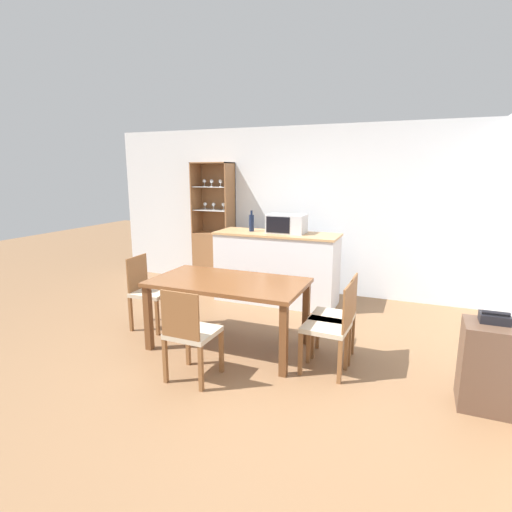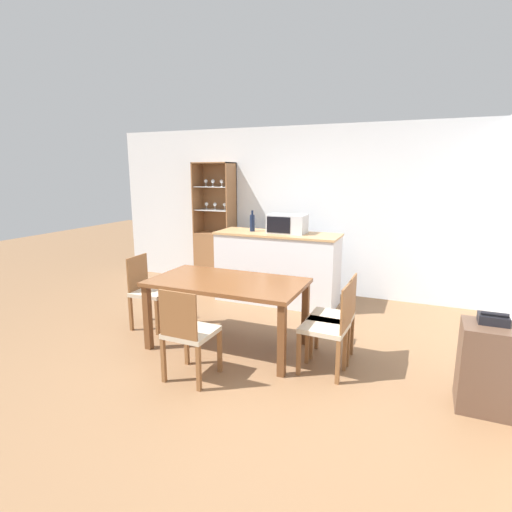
{
  "view_description": "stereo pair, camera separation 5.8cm",
  "coord_description": "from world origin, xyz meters",
  "px_view_note": "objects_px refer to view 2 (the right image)",
  "views": [
    {
      "loc": [
        1.62,
        -3.41,
        1.88
      ],
      "look_at": [
        -0.22,
        1.07,
        0.84
      ],
      "focal_mm": 28.0,
      "sensor_mm": 36.0,
      "label": 1
    },
    {
      "loc": [
        1.68,
        -3.39,
        1.88
      ],
      "look_at": [
        -0.22,
        1.07,
        0.84
      ],
      "focal_mm": 28.0,
      "sensor_mm": 36.0,
      "label": 2
    }
  ],
  "objects_px": {
    "wine_bottle": "(252,223)",
    "telephone": "(493,319)",
    "dining_chair_side_right_far": "(335,317)",
    "dining_table": "(227,289)",
    "microwave": "(287,224)",
    "side_cabinet": "(495,369)",
    "dining_chair_head_near": "(189,333)",
    "dining_chair_side_left_far": "(149,291)",
    "dining_chair_side_right_near": "(329,327)",
    "display_cabinet": "(216,248)"
  },
  "relations": [
    {
      "from": "dining_chair_side_right_near",
      "to": "dining_chair_head_near",
      "type": "bearing_deg",
      "value": 122.05
    },
    {
      "from": "display_cabinet",
      "to": "wine_bottle",
      "type": "bearing_deg",
      "value": -30.0
    },
    {
      "from": "dining_chair_side_right_near",
      "to": "side_cabinet",
      "type": "bearing_deg",
      "value": -91.53
    },
    {
      "from": "dining_table",
      "to": "wine_bottle",
      "type": "bearing_deg",
      "value": 104.53
    },
    {
      "from": "telephone",
      "to": "dining_chair_side_right_near",
      "type": "bearing_deg",
      "value": 177.56
    },
    {
      "from": "dining_table",
      "to": "telephone",
      "type": "relative_size",
      "value": 7.58
    },
    {
      "from": "microwave",
      "to": "dining_chair_side_left_far",
      "type": "bearing_deg",
      "value": -128.2
    },
    {
      "from": "dining_chair_side_right_near",
      "to": "dining_chair_head_near",
      "type": "distance_m",
      "value": 1.3
    },
    {
      "from": "dining_chair_side_right_near",
      "to": "dining_chair_side_left_far",
      "type": "distance_m",
      "value": 2.29
    },
    {
      "from": "dining_chair_head_near",
      "to": "microwave",
      "type": "height_order",
      "value": "microwave"
    },
    {
      "from": "display_cabinet",
      "to": "dining_chair_side_right_far",
      "type": "height_order",
      "value": "display_cabinet"
    },
    {
      "from": "telephone",
      "to": "dining_chair_side_right_far",
      "type": "bearing_deg",
      "value": 165.87
    },
    {
      "from": "dining_table",
      "to": "dining_chair_side_left_far",
      "type": "height_order",
      "value": "dining_chair_side_left_far"
    },
    {
      "from": "dining_chair_side_right_far",
      "to": "telephone",
      "type": "xyz_separation_m",
      "value": [
        1.3,
        -0.33,
        0.29
      ]
    },
    {
      "from": "dining_table",
      "to": "side_cabinet",
      "type": "bearing_deg",
      "value": -5.59
    },
    {
      "from": "side_cabinet",
      "to": "dining_chair_side_right_far",
      "type": "bearing_deg",
      "value": 164.35
    },
    {
      "from": "dining_table",
      "to": "dining_chair_side_right_far",
      "type": "height_order",
      "value": "dining_chair_side_right_far"
    },
    {
      "from": "microwave",
      "to": "telephone",
      "type": "distance_m",
      "value": 3.03
    },
    {
      "from": "microwave",
      "to": "side_cabinet",
      "type": "height_order",
      "value": "microwave"
    },
    {
      "from": "dining_chair_head_near",
      "to": "dining_chair_side_right_far",
      "type": "bearing_deg",
      "value": 39.61
    },
    {
      "from": "microwave",
      "to": "wine_bottle",
      "type": "xyz_separation_m",
      "value": [
        -0.52,
        -0.03,
        -0.01
      ]
    },
    {
      "from": "dining_chair_side_left_far",
      "to": "telephone",
      "type": "bearing_deg",
      "value": 82.63
    },
    {
      "from": "microwave",
      "to": "dining_chair_side_right_near",
      "type": "bearing_deg",
      "value": -60.37
    },
    {
      "from": "dining_chair_side_right_far",
      "to": "dining_chair_side_left_far",
      "type": "height_order",
      "value": "same"
    },
    {
      "from": "dining_chair_side_right_far",
      "to": "wine_bottle",
      "type": "height_order",
      "value": "wine_bottle"
    },
    {
      "from": "side_cabinet",
      "to": "microwave",
      "type": "bearing_deg",
      "value": 140.97
    },
    {
      "from": "dining_table",
      "to": "dining_chair_head_near",
      "type": "xyz_separation_m",
      "value": [
        -0.0,
        -0.77,
        -0.2
      ]
    },
    {
      "from": "dining_chair_side_right_near",
      "to": "telephone",
      "type": "bearing_deg",
      "value": -89.48
    },
    {
      "from": "dining_chair_head_near",
      "to": "dining_chair_side_right_near",
      "type": "bearing_deg",
      "value": 30.19
    },
    {
      "from": "dining_table",
      "to": "dining_chair_head_near",
      "type": "distance_m",
      "value": 0.79
    },
    {
      "from": "dining_chair_side_right_far",
      "to": "microwave",
      "type": "distance_m",
      "value": 2.0
    },
    {
      "from": "wine_bottle",
      "to": "telephone",
      "type": "height_order",
      "value": "wine_bottle"
    },
    {
      "from": "dining_chair_side_right_far",
      "to": "dining_chair_side_right_near",
      "type": "height_order",
      "value": "same"
    },
    {
      "from": "dining_table",
      "to": "telephone",
      "type": "bearing_deg",
      "value": -4.52
    },
    {
      "from": "dining_chair_head_near",
      "to": "dining_chair_side_left_far",
      "type": "bearing_deg",
      "value": 142.61
    },
    {
      "from": "dining_chair_head_near",
      "to": "microwave",
      "type": "distance_m",
      "value": 2.56
    },
    {
      "from": "dining_table",
      "to": "microwave",
      "type": "xyz_separation_m",
      "value": [
        0.09,
        1.69,
        0.49
      ]
    },
    {
      "from": "dining_chair_side_right_far",
      "to": "display_cabinet",
      "type": "bearing_deg",
      "value": 50.62
    },
    {
      "from": "dining_table",
      "to": "wine_bottle",
      "type": "relative_size",
      "value": 5.36
    },
    {
      "from": "microwave",
      "to": "dining_chair_head_near",
      "type": "bearing_deg",
      "value": -92.19
    },
    {
      "from": "display_cabinet",
      "to": "microwave",
      "type": "bearing_deg",
      "value": -18.83
    },
    {
      "from": "dining_table",
      "to": "microwave",
      "type": "relative_size",
      "value": 3.07
    },
    {
      "from": "dining_chair_head_near",
      "to": "telephone",
      "type": "xyz_separation_m",
      "value": [
        2.43,
        0.58,
        0.29
      ]
    },
    {
      "from": "dining_chair_side_right_near",
      "to": "side_cabinet",
      "type": "relative_size",
      "value": 1.25
    },
    {
      "from": "display_cabinet",
      "to": "dining_chair_side_left_far",
      "type": "height_order",
      "value": "display_cabinet"
    },
    {
      "from": "display_cabinet",
      "to": "dining_chair_head_near",
      "type": "bearing_deg",
      "value": -65.71
    },
    {
      "from": "dining_chair_head_near",
      "to": "telephone",
      "type": "relative_size",
      "value": 4.08
    },
    {
      "from": "dining_chair_side_right_far",
      "to": "dining_chair_side_left_far",
      "type": "xyz_separation_m",
      "value": [
        -2.27,
        -0.0,
        0.0
      ]
    },
    {
      "from": "dining_chair_side_right_near",
      "to": "telephone",
      "type": "height_order",
      "value": "dining_chair_side_right_near"
    },
    {
      "from": "dining_chair_side_right_near",
      "to": "wine_bottle",
      "type": "bearing_deg",
      "value": 44.02
    }
  ]
}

